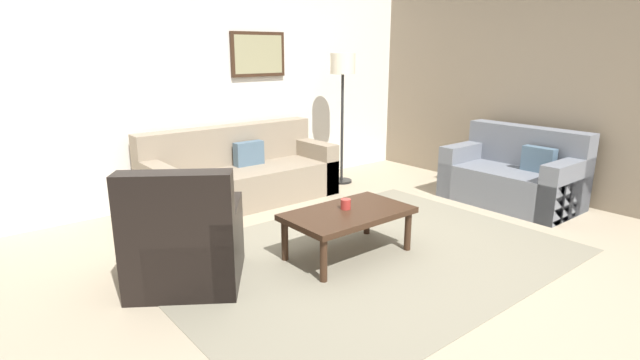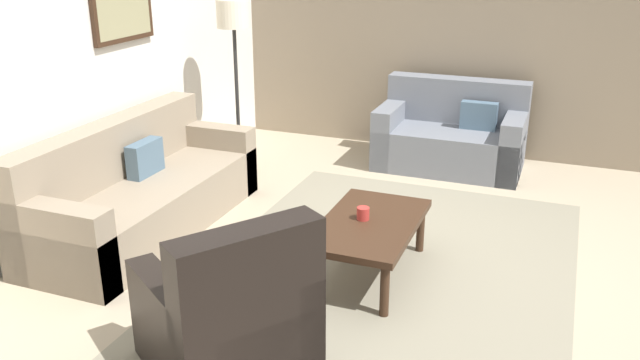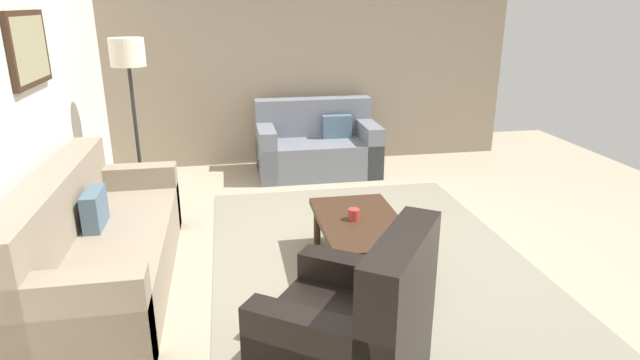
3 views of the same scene
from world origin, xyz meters
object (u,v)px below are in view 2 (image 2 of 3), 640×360
Objects in this scene: couch_loveseat at (452,137)px; framed_artwork at (122,9)px; couch_main at (137,194)px; armchair_leather at (232,323)px; cup at (363,213)px; coffee_table at (369,228)px; lamp_standing at (234,32)px.

framed_artwork reaches higher than couch_loveseat.
framed_artwork is (0.57, 0.40, 1.40)m from couch_main.
couch_main is 3.27m from couch_loveseat.
armchair_leather is at bearing -134.24° from framed_artwork.
cup is at bearing -91.58° from couch_main.
coffee_table is 2.66m from lamp_standing.
cup is (1.35, -0.31, 0.15)m from armchair_leather.
cup is 2.57m from lamp_standing.
armchair_leather reaches higher than coffee_table.
cup is (-2.56, 0.15, 0.15)m from couch_loveseat.
couch_loveseat is (2.50, -2.10, 0.00)m from couch_main.
framed_artwork is at bearing 45.76° from armchair_leather.
couch_loveseat is at bearing -52.20° from framed_artwork.
coffee_table is at bearing -109.01° from cup.
armchair_leather is 1.46× the size of framed_artwork.
couch_loveseat is 0.85× the size of lamp_standing.
lamp_standing is 2.24× the size of framed_artwork.
armchair_leather is at bearing 164.83° from coffee_table.
armchair_leather is at bearing 173.33° from couch_loveseat.
couch_loveseat is 16.37× the size of cup.
couch_main is 1.56m from framed_artwork.
lamp_standing is (-1.00, 1.95, 1.11)m from couch_loveseat.
cup is at bearing 176.70° from couch_loveseat.
armchair_leather is (-1.41, -1.64, 0.01)m from couch_main.
framed_artwork is at bearing 150.19° from lamp_standing.
coffee_table is 0.64× the size of lamp_standing.
lamp_standing reaches higher than coffee_table.
couch_main is at bearing -145.40° from framed_artwork.
cup reaches higher than coffee_table.
framed_artwork reaches higher than armchair_leather.
couch_loveseat is 3.94m from armchair_leather.
couch_main is 25.18× the size of cup.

